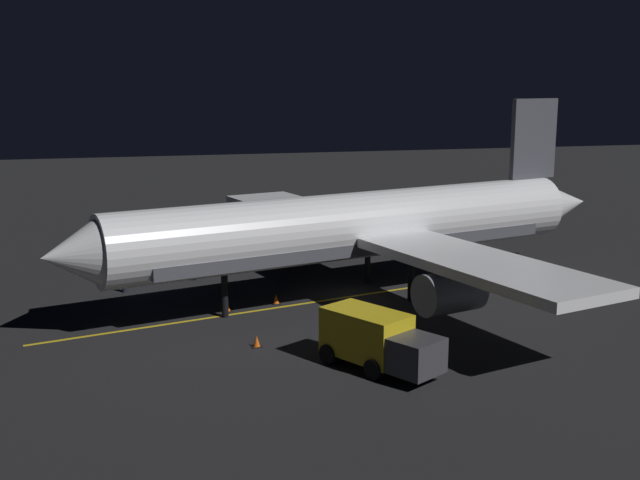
{
  "coord_description": "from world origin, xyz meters",
  "views": [
    {
      "loc": [
        -42.69,
        13.02,
        12.51
      ],
      "look_at": [
        0.0,
        2.0,
        3.5
      ],
      "focal_mm": 44.39,
      "sensor_mm": 36.0,
      "label": 1
    }
  ],
  "objects_px": {
    "baggage_truck": "(154,260)",
    "catering_truck": "(376,341)",
    "airliner": "(362,228)",
    "ground_crew_worker": "(124,278)",
    "traffic_cone_under_wing": "(276,300)",
    "traffic_cone_near_right": "(227,307)",
    "traffic_cone_near_left": "(257,342)"
  },
  "relations": [
    {
      "from": "traffic_cone_under_wing",
      "to": "catering_truck",
      "type": "bearing_deg",
      "value": -168.84
    },
    {
      "from": "traffic_cone_near_right",
      "to": "traffic_cone_near_left",
      "type": "bearing_deg",
      "value": -174.99
    },
    {
      "from": "ground_crew_worker",
      "to": "traffic_cone_under_wing",
      "type": "relative_size",
      "value": 3.16
    },
    {
      "from": "traffic_cone_near_left",
      "to": "traffic_cone_near_right",
      "type": "relative_size",
      "value": 1.0
    },
    {
      "from": "baggage_truck",
      "to": "traffic_cone_near_right",
      "type": "xyz_separation_m",
      "value": [
        -8.59,
        -3.47,
        -0.92
      ]
    },
    {
      "from": "airliner",
      "to": "catering_truck",
      "type": "height_order",
      "value": "airliner"
    },
    {
      "from": "baggage_truck",
      "to": "traffic_cone_near_left",
      "type": "xyz_separation_m",
      "value": [
        -14.78,
        -4.01,
        -0.92
      ]
    },
    {
      "from": "baggage_truck",
      "to": "ground_crew_worker",
      "type": "height_order",
      "value": "baggage_truck"
    },
    {
      "from": "baggage_truck",
      "to": "airliner",
      "type": "bearing_deg",
      "value": -122.49
    },
    {
      "from": "airliner",
      "to": "traffic_cone_under_wing",
      "type": "distance_m",
      "value": 6.47
    },
    {
      "from": "ground_crew_worker",
      "to": "traffic_cone_near_right",
      "type": "xyz_separation_m",
      "value": [
        -5.51,
        -5.39,
        -0.64
      ]
    },
    {
      "from": "traffic_cone_near_right",
      "to": "traffic_cone_under_wing",
      "type": "height_order",
      "value": "same"
    },
    {
      "from": "catering_truck",
      "to": "traffic_cone_under_wing",
      "type": "relative_size",
      "value": 10.74
    },
    {
      "from": "traffic_cone_near_left",
      "to": "traffic_cone_near_right",
      "type": "bearing_deg",
      "value": 5.01
    },
    {
      "from": "traffic_cone_near_right",
      "to": "ground_crew_worker",
      "type": "bearing_deg",
      "value": 44.38
    },
    {
      "from": "catering_truck",
      "to": "traffic_cone_under_wing",
      "type": "bearing_deg",
      "value": 11.16
    },
    {
      "from": "airliner",
      "to": "traffic_cone_under_wing",
      "type": "relative_size",
      "value": 64.81
    },
    {
      "from": "baggage_truck",
      "to": "catering_truck",
      "type": "height_order",
      "value": "catering_truck"
    },
    {
      "from": "ground_crew_worker",
      "to": "traffic_cone_near_left",
      "type": "distance_m",
      "value": 13.13
    },
    {
      "from": "airliner",
      "to": "traffic_cone_near_left",
      "type": "height_order",
      "value": "airliner"
    },
    {
      "from": "traffic_cone_near_right",
      "to": "traffic_cone_under_wing",
      "type": "relative_size",
      "value": 1.0
    },
    {
      "from": "baggage_truck",
      "to": "traffic_cone_near_left",
      "type": "relative_size",
      "value": 10.63
    },
    {
      "from": "catering_truck",
      "to": "traffic_cone_under_wing",
      "type": "height_order",
      "value": "catering_truck"
    },
    {
      "from": "baggage_truck",
      "to": "traffic_cone_under_wing",
      "type": "xyz_separation_m",
      "value": [
        -7.81,
        -6.35,
        -0.92
      ]
    },
    {
      "from": "catering_truck",
      "to": "traffic_cone_near_right",
      "type": "distance_m",
      "value": 11.62
    },
    {
      "from": "catering_truck",
      "to": "traffic_cone_near_right",
      "type": "relative_size",
      "value": 10.74
    },
    {
      "from": "ground_crew_worker",
      "to": "traffic_cone_near_right",
      "type": "height_order",
      "value": "ground_crew_worker"
    },
    {
      "from": "airliner",
      "to": "traffic_cone_near_right",
      "type": "height_order",
      "value": "airliner"
    },
    {
      "from": "baggage_truck",
      "to": "ground_crew_worker",
      "type": "relative_size",
      "value": 3.36
    },
    {
      "from": "ground_crew_worker",
      "to": "airliner",
      "type": "bearing_deg",
      "value": -107.61
    },
    {
      "from": "traffic_cone_near_right",
      "to": "traffic_cone_under_wing",
      "type": "xyz_separation_m",
      "value": [
        0.78,
        -2.89,
        0.0
      ]
    },
    {
      "from": "airliner",
      "to": "traffic_cone_near_right",
      "type": "relative_size",
      "value": 64.81
    }
  ]
}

